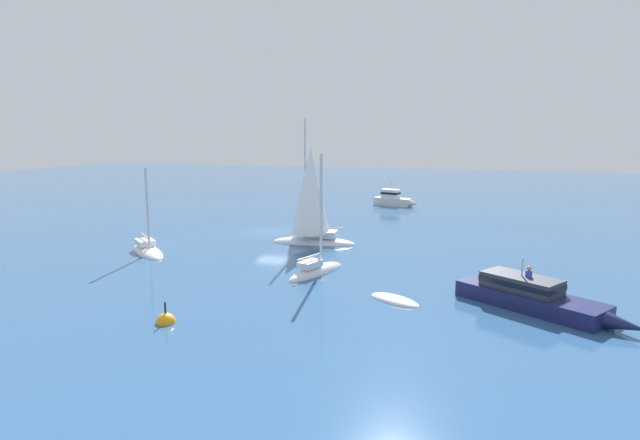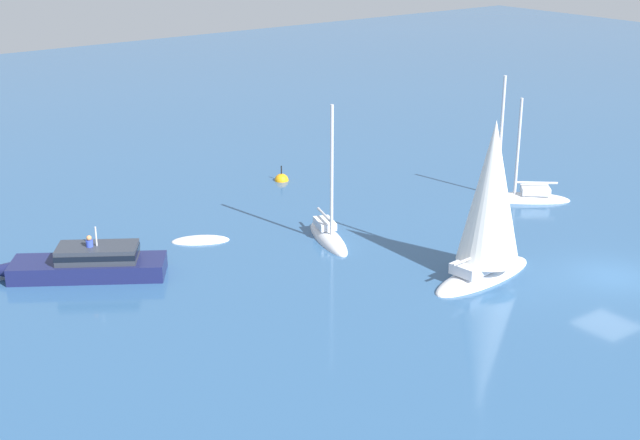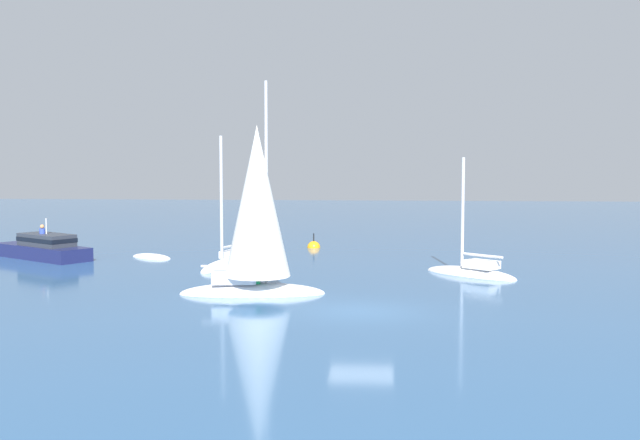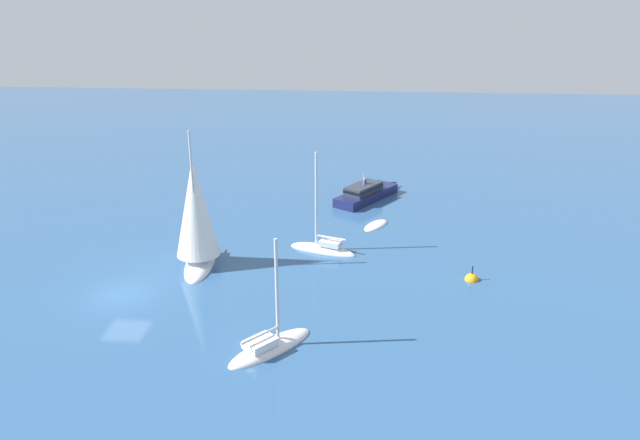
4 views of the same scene
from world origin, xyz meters
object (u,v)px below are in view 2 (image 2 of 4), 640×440
channel_buoy (282,181)px  sailboat (328,236)px  rib (201,241)px  motor_cruiser_1 (86,263)px  ketch (490,209)px  sloop (524,198)px

channel_buoy → sailboat: bearing=68.6°
rib → channel_buoy: 11.00m
rib → motor_cruiser_1: (6.43, 0.79, 0.64)m
sailboat → motor_cruiser_1: bearing=-84.7°
rib → motor_cruiser_1: motor_cruiser_1 is taller
ketch → channel_buoy: (-0.90, -17.88, -3.29)m
sailboat → rib: size_ratio=2.42×
ketch → rib: bearing=118.9°
ketch → rib: ketch is taller
sailboat → rib: (5.33, -3.72, -0.17)m
rib → motor_cruiser_1: bearing=36.4°
ketch → channel_buoy: size_ratio=7.02×
ketch → motor_cruiser_1: (14.71, -11.02, -2.66)m
sloop → sailboat: size_ratio=0.84×
motor_cruiser_1 → channel_buoy: (-15.61, -6.86, -0.63)m
sloop → rib: (18.27, -5.47, -0.13)m
ketch → motor_cruiser_1: bearing=137.1°
sailboat → rib: 6.50m
sloop → channel_buoy: sloop is taller
ketch → sailboat: bearing=103.9°
sailboat → channel_buoy: size_ratio=5.49×
rib → channel_buoy: bearing=-117.1°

